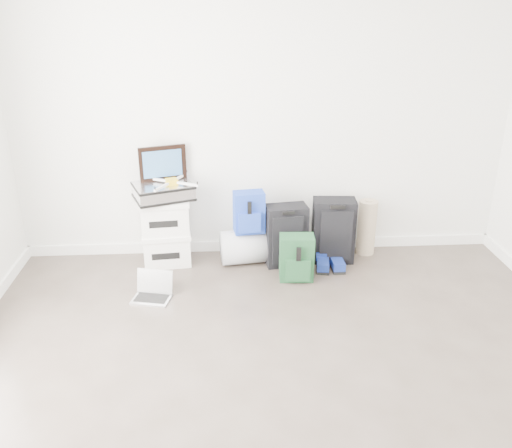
{
  "coord_description": "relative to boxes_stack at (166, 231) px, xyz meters",
  "views": [
    {
      "loc": [
        -0.37,
        -2.3,
        2.3
      ],
      "look_at": [
        -0.1,
        1.9,
        0.52
      ],
      "focal_mm": 38.0,
      "sensor_mm": 36.0,
      "label": 1
    }
  ],
  "objects": [
    {
      "name": "ground",
      "position": [
        0.9,
        -2.29,
        -0.32
      ],
      "size": [
        5.0,
        5.0,
        0.0
      ],
      "primitive_type": "plane",
      "color": "#3D342D",
      "rests_on": "ground"
    },
    {
      "name": "room_envelope",
      "position": [
        0.9,
        -2.27,
        1.41
      ],
      "size": [
        4.52,
        5.02,
        2.71
      ],
      "color": "white",
      "rests_on": "ground"
    },
    {
      "name": "boxes_stack",
      "position": [
        0.0,
        0.0,
        0.0
      ],
      "size": [
        0.47,
        0.39,
        0.63
      ],
      "rotation": [
        0.0,
        0.0,
        0.09
      ],
      "color": "white",
      "rests_on": "ground"
    },
    {
      "name": "briefcase",
      "position": [
        0.0,
        0.0,
        0.38
      ],
      "size": [
        0.59,
        0.51,
        0.14
      ],
      "primitive_type": "cube",
      "rotation": [
        0.0,
        0.0,
        0.35
      ],
      "color": "#B2B2B7",
      "rests_on": "boxes_stack"
    },
    {
      "name": "painting",
      "position": [
        0.0,
        0.1,
        0.61
      ],
      "size": [
        0.41,
        0.15,
        0.32
      ],
      "rotation": [
        0.0,
        0.0,
        0.3
      ],
      "color": "black",
      "rests_on": "briefcase"
    },
    {
      "name": "drone",
      "position": [
        0.08,
        -0.02,
        0.48
      ],
      "size": [
        0.49,
        0.49,
        0.05
      ],
      "rotation": [
        0.0,
        0.0,
        0.31
      ],
      "color": "yellow",
      "rests_on": "briefcase"
    },
    {
      "name": "duffel_bag",
      "position": [
        0.76,
        -0.05,
        -0.16
      ],
      "size": [
        0.55,
        0.38,
        0.32
      ],
      "primitive_type": "cylinder",
      "rotation": [
        0.0,
        1.57,
        0.12
      ],
      "color": "#97999F",
      "rests_on": "ground"
    },
    {
      "name": "blue_backpack",
      "position": [
        0.76,
        -0.08,
        0.19
      ],
      "size": [
        0.29,
        0.23,
        0.38
      ],
      "rotation": [
        0.0,
        0.0,
        0.12
      ],
      "color": "#18369D",
      "rests_on": "duffel_bag"
    },
    {
      "name": "large_suitcase",
      "position": [
        1.1,
        -0.11,
        -0.03
      ],
      "size": [
        0.39,
        0.28,
        0.57
      ],
      "rotation": [
        0.0,
        0.0,
        0.13
      ],
      "color": "black",
      "rests_on": "ground"
    },
    {
      "name": "green_backpack",
      "position": [
        1.15,
        -0.42,
        -0.12
      ],
      "size": [
        0.3,
        0.23,
        0.41
      ],
      "rotation": [
        0.0,
        0.0,
        -0.05
      ],
      "color": "#13341B",
      "rests_on": "ground"
    },
    {
      "name": "carry_on",
      "position": [
        1.54,
        -0.07,
        -0.01
      ],
      "size": [
        0.4,
        0.28,
        0.6
      ],
      "rotation": [
        0.0,
        0.0,
        -0.08
      ],
      "color": "black",
      "rests_on": "ground"
    },
    {
      "name": "shoes",
      "position": [
        1.49,
        -0.23,
        -0.27
      ],
      "size": [
        0.26,
        0.3,
        0.1
      ],
      "rotation": [
        0.0,
        0.0,
        -0.09
      ],
      "color": "black",
      "rests_on": "ground"
    },
    {
      "name": "rolled_rug",
      "position": [
        1.89,
        0.07,
        -0.05
      ],
      "size": [
        0.17,
        0.17,
        0.53
      ],
      "primitive_type": "cylinder",
      "color": "tan",
      "rests_on": "ground"
    },
    {
      "name": "laptop",
      "position": [
        -0.07,
        -0.65,
        -0.26
      ],
      "size": [
        0.34,
        0.28,
        0.22
      ],
      "rotation": [
        0.0,
        0.0,
        -0.23
      ],
      "color": "silver",
      "rests_on": "ground"
    }
  ]
}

